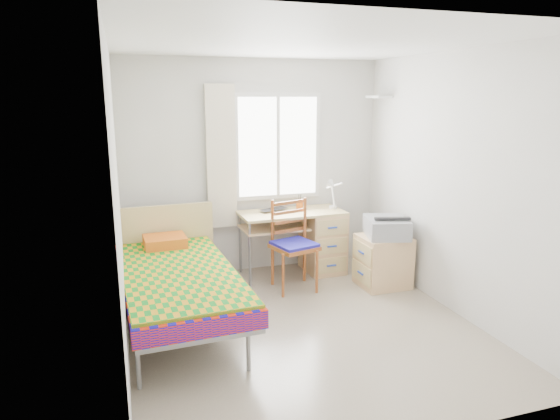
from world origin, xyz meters
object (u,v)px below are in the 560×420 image
at_px(cabinet, 383,261).
at_px(desk, 317,238).
at_px(chair, 293,239).
at_px(printer, 387,227).
at_px(bed, 178,277).

bearing_deg(cabinet, desk, 126.72).
xyz_separation_m(chair, printer, (1.03, -0.27, 0.13)).
xyz_separation_m(desk, chair, (-0.47, -0.43, 0.14)).
bearing_deg(bed, cabinet, 3.24).
bearing_deg(printer, bed, -158.60).
height_order(cabinet, printer, printer).
distance_m(chair, printer, 1.07).
bearing_deg(bed, chair, 18.12).
height_order(desk, chair, chair).
relative_size(bed, printer, 3.67).
relative_size(chair, cabinet, 1.73).
xyz_separation_m(chair, cabinet, (1.00, -0.27, -0.27)).
bearing_deg(desk, printer, -52.61).
distance_m(chair, cabinet, 1.07).
height_order(chair, printer, chair).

